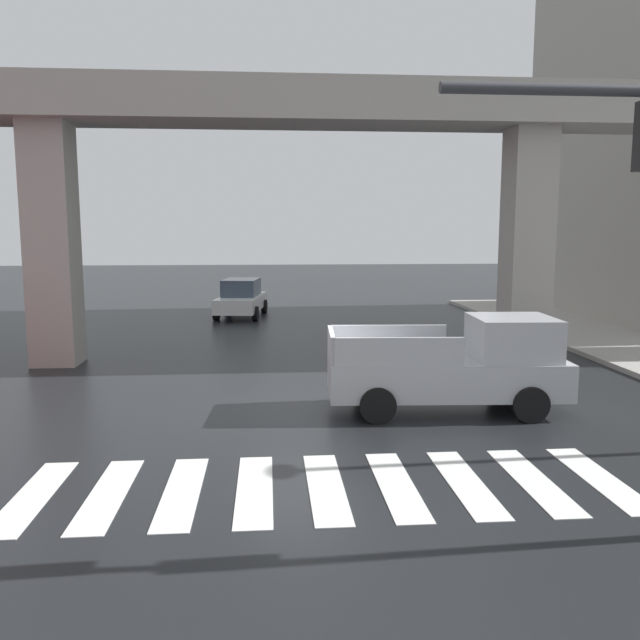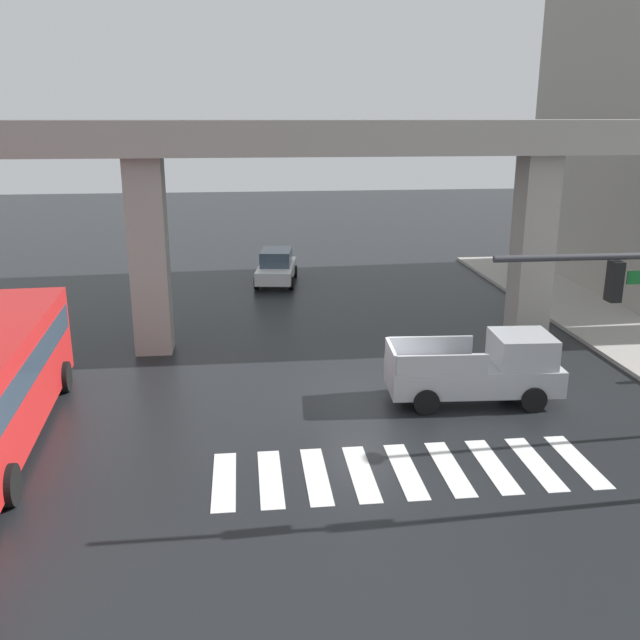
# 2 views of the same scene
# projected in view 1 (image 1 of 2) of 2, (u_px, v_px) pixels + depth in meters

# --- Properties ---
(ground_plane) EXTENTS (120.00, 120.00, 0.00)m
(ground_plane) POSITION_uv_depth(u_px,v_px,m) (307.00, 403.00, 14.89)
(ground_plane) COLOR black
(crosswalk_stripes) EXTENTS (9.35, 2.80, 0.01)m
(crosswalk_stripes) POSITION_uv_depth(u_px,v_px,m) (326.00, 487.00, 10.04)
(crosswalk_stripes) COLOR silver
(crosswalk_stripes) RESTS_ON ground
(elevated_overpass) EXTENTS (58.06, 2.24, 8.18)m
(elevated_overpass) POSITION_uv_depth(u_px,v_px,m) (296.00, 123.00, 18.90)
(elevated_overpass) COLOR #9E9991
(elevated_overpass) RESTS_ON ground
(pickup_truck) EXTENTS (5.20, 2.30, 2.08)m
(pickup_truck) POSITION_uv_depth(u_px,v_px,m) (459.00, 366.00, 14.19)
(pickup_truck) COLOR #A8AAAF
(pickup_truck) RESTS_ON ground
(sedan_white) EXTENTS (2.41, 4.50, 1.72)m
(sedan_white) POSITION_uv_depth(u_px,v_px,m) (241.00, 298.00, 29.71)
(sedan_white) COLOR silver
(sedan_white) RESTS_ON ground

